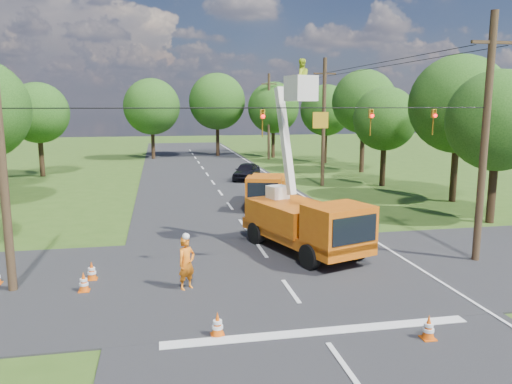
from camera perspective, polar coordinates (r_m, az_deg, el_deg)
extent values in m
plane|color=#335218|center=(36.71, -4.09, -0.15)|extent=(140.00, 140.00, 0.00)
cube|color=black|center=(36.71, -4.09, -0.15)|extent=(12.00, 100.00, 0.06)
cube|color=black|center=(19.49, 2.46, -9.28)|extent=(56.00, 10.00, 0.07)
cube|color=silver|center=(14.86, 7.31, -15.71)|extent=(9.00, 0.45, 0.02)
cube|color=silver|center=(37.79, 4.36, 0.14)|extent=(0.12, 90.00, 0.02)
cube|color=#C95D0E|center=(22.10, 5.40, -4.81)|extent=(4.48, 7.14, 0.50)
cube|color=#C95D0E|center=(20.03, 9.40, -3.87)|extent=(2.94, 2.59, 1.68)
cube|color=black|center=(19.32, 11.19, -4.28)|extent=(2.03, 0.75, 1.06)
cube|color=#C95D0E|center=(22.65, 4.13, -2.59)|extent=(3.81, 4.76, 1.12)
cylinder|color=black|center=(19.86, 6.15, -7.40)|extent=(0.67, 1.09, 1.03)
cylinder|color=black|center=(21.27, 11.31, -6.36)|extent=(0.67, 1.09, 1.03)
cylinder|color=black|center=(23.29, 0.00, -4.73)|extent=(0.67, 1.09, 1.03)
cylinder|color=black|center=(24.51, 4.78, -4.02)|extent=(0.67, 1.09, 1.03)
cube|color=silver|center=(23.49, 2.49, -0.04)|extent=(1.06, 1.06, 0.61)
cube|color=silver|center=(22.68, 3.36, 5.86)|extent=(0.78, 1.51, 4.85)
cube|color=silver|center=(21.66, 5.16, 11.70)|extent=(1.35, 1.35, 1.06)
imported|color=#C6E526|center=(21.68, 5.18, 12.81)|extent=(0.87, 0.72, 1.62)
cube|color=#C95D0E|center=(32.04, 1.24, -0.35)|extent=(3.68, 6.10, 0.43)
cube|color=#C95D0E|center=(29.90, 0.92, 0.35)|extent=(2.49, 2.17, 1.43)
cube|color=black|center=(29.09, 0.78, 0.18)|extent=(1.76, 0.58, 0.91)
cube|color=#C95D0E|center=(32.70, 1.35, 0.92)|extent=(3.18, 4.04, 0.96)
cylinder|color=black|center=(30.41, -0.93, -1.39)|extent=(0.55, 0.93, 0.88)
cylinder|color=black|center=(30.25, 2.85, -1.46)|extent=(0.55, 0.93, 0.88)
cylinder|color=black|center=(33.96, -0.21, -0.19)|extent=(0.55, 0.93, 0.88)
cylinder|color=black|center=(33.81, 3.18, -0.25)|extent=(0.55, 0.93, 0.88)
imported|color=orange|center=(17.75, -7.94, -8.09)|extent=(0.83, 0.77, 1.90)
imported|color=black|center=(43.17, -1.07, 2.39)|extent=(3.34, 4.70, 1.49)
cone|color=#E0540B|center=(14.44, -4.42, -14.79)|extent=(0.36, 0.36, 0.70)
cube|color=#E0540B|center=(14.58, -4.40, -16.00)|extent=(0.38, 0.38, 0.04)
cylinder|color=white|center=(14.41, -4.42, -14.57)|extent=(0.26, 0.26, 0.09)
cylinder|color=white|center=(14.48, -4.41, -15.11)|extent=(0.31, 0.31, 0.09)
cone|color=#E0540B|center=(15.00, 19.12, -14.36)|extent=(0.36, 0.36, 0.70)
cube|color=#E0540B|center=(15.14, 19.04, -15.53)|extent=(0.38, 0.38, 0.04)
cylinder|color=white|center=(14.97, 19.13, -14.15)|extent=(0.26, 0.26, 0.09)
cylinder|color=white|center=(15.03, 19.10, -14.67)|extent=(0.31, 0.31, 0.09)
cone|color=#E0540B|center=(24.43, 2.52, -4.37)|extent=(0.36, 0.36, 0.70)
cube|color=#E0540B|center=(24.51, 2.51, -5.14)|extent=(0.38, 0.38, 0.04)
cylinder|color=white|center=(24.41, 2.52, -4.23)|extent=(0.26, 0.26, 0.09)
cylinder|color=white|center=(24.45, 2.51, -4.57)|extent=(0.31, 0.31, 0.09)
cone|color=#E0540B|center=(27.64, 4.23, -2.69)|extent=(0.36, 0.36, 0.70)
cube|color=#E0540B|center=(27.72, 4.23, -3.38)|extent=(0.38, 0.38, 0.04)
cylinder|color=white|center=(27.63, 4.24, -2.57)|extent=(0.26, 0.26, 0.09)
cylinder|color=white|center=(27.66, 4.23, -2.88)|extent=(0.31, 0.31, 0.09)
cone|color=#E0540B|center=(19.60, -18.27, -8.50)|extent=(0.36, 0.36, 0.70)
cube|color=#E0540B|center=(19.71, -18.22, -9.44)|extent=(0.38, 0.38, 0.04)
cylinder|color=white|center=(19.58, -18.28, -8.34)|extent=(0.26, 0.26, 0.09)
cylinder|color=white|center=(19.63, -18.26, -8.75)|extent=(0.31, 0.31, 0.09)
cone|color=#E0540B|center=(18.51, -19.10, -9.65)|extent=(0.36, 0.36, 0.70)
cube|color=#E0540B|center=(18.63, -19.04, -10.63)|extent=(0.38, 0.38, 0.04)
cylinder|color=white|center=(18.49, -19.11, -9.47)|extent=(0.26, 0.26, 0.09)
cylinder|color=white|center=(18.54, -19.08, -9.91)|extent=(0.31, 0.31, 0.09)
cone|color=#E0540B|center=(34.63, 3.65, -0.11)|extent=(0.36, 0.36, 0.70)
cube|color=#E0540B|center=(34.69, 3.65, -0.67)|extent=(0.38, 0.38, 0.04)
cylinder|color=white|center=(34.62, 3.65, -0.02)|extent=(0.26, 0.26, 0.09)
cylinder|color=white|center=(34.65, 3.65, -0.26)|extent=(0.31, 0.31, 0.09)
cone|color=#E0540B|center=(27.74, 6.19, -2.68)|extent=(0.36, 0.36, 0.70)
cube|color=#E0540B|center=(27.82, 6.17, -3.36)|extent=(0.38, 0.38, 0.04)
cylinder|color=white|center=(27.73, 6.19, -2.56)|extent=(0.26, 0.26, 0.09)
cylinder|color=white|center=(27.76, 6.18, -2.86)|extent=(0.31, 0.31, 0.09)
cylinder|color=#4C3823|center=(22.06, 24.67, 5.37)|extent=(0.30, 0.30, 10.00)
cube|color=#4C3823|center=(22.14, 25.41, 15.20)|extent=(1.80, 0.12, 0.12)
cylinder|color=#4C3823|center=(40.03, 7.74, 7.83)|extent=(0.30, 0.30, 10.00)
cube|color=#4C3823|center=(40.07, 7.87, 13.26)|extent=(1.80, 0.12, 0.12)
cylinder|color=#4C3823|center=(59.31, 1.47, 8.57)|extent=(0.30, 0.30, 10.00)
cube|color=#4C3823|center=(59.34, 1.49, 12.24)|extent=(1.80, 0.12, 0.12)
cylinder|color=#4C3823|center=(18.72, -27.04, 2.99)|extent=(0.30, 0.30, 9.00)
cylinder|color=black|center=(18.29, 1.06, 9.59)|extent=(18.00, 0.04, 0.04)
cube|color=#B68715|center=(18.85, 7.37, 8.15)|extent=(0.60, 0.05, 0.60)
imported|color=#B68715|center=(18.29, 0.75, 7.86)|extent=(0.16, 0.20, 1.00)
sphere|color=#FF0C0C|center=(18.16, 0.83, 8.64)|extent=(0.14, 0.14, 0.14)
imported|color=#B68715|center=(19.58, 12.98, 7.75)|extent=(0.16, 0.20, 1.00)
sphere|color=#FF0C0C|center=(19.46, 13.15, 8.47)|extent=(0.14, 0.14, 0.14)
imported|color=#B68715|center=(20.77, 19.61, 7.54)|extent=(0.16, 0.20, 1.00)
sphere|color=#FF0C0C|center=(20.66, 19.82, 8.22)|extent=(0.14, 0.14, 0.14)
cylinder|color=#382616|center=(49.22, -23.33, 4.01)|extent=(0.44, 0.44, 4.05)
sphere|color=#194512|center=(49.03, -23.63, 8.29)|extent=(5.40, 5.40, 5.40)
cylinder|color=#382616|center=(30.14, 25.40, 0.51)|extent=(0.44, 0.44, 3.96)
sphere|color=#194512|center=(29.82, 25.92, 7.35)|extent=(5.40, 5.40, 5.40)
cylinder|color=#382616|center=(35.83, 21.72, 2.62)|extent=(0.44, 0.44, 4.58)
sphere|color=#194512|center=(35.59, 22.16, 9.27)|extent=(6.40, 6.40, 6.40)
cylinder|color=#382616|center=(41.09, 14.31, 3.31)|extent=(0.44, 0.44, 3.78)
sphere|color=#194512|center=(40.86, 14.52, 8.11)|extent=(5.00, 5.00, 5.00)
cylinder|color=#382616|center=(48.96, 12.05, 4.99)|extent=(0.44, 0.44, 4.75)
sphere|color=#194512|center=(48.80, 12.23, 10.05)|extent=(6.00, 6.00, 6.00)
cylinder|color=#382616|center=(56.08, 7.89, 5.40)|extent=(0.44, 0.44, 4.14)
sphere|color=#194512|center=(55.91, 7.99, 9.24)|extent=(5.60, 5.60, 5.60)
cylinder|color=#382616|center=(61.04, -11.70, 5.78)|extent=(0.44, 0.44, 4.40)
sphere|color=#194512|center=(60.89, -11.83, 9.53)|extent=(6.60, 6.60, 6.60)
cylinder|color=#382616|center=(63.44, -4.41, 6.30)|extent=(0.44, 0.44, 4.84)
sphere|color=#194512|center=(63.32, -4.46, 10.28)|extent=(7.00, 7.00, 7.00)
cylinder|color=#382616|center=(61.61, 1.97, 5.97)|extent=(0.44, 0.44, 4.31)
sphere|color=#194512|center=(61.47, 1.99, 9.62)|extent=(6.20, 6.20, 6.20)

